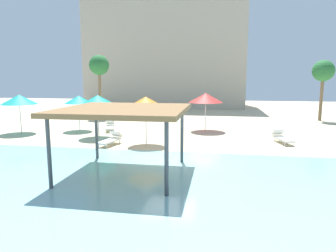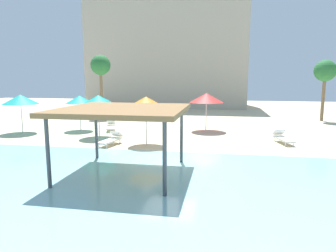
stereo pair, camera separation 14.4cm
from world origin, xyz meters
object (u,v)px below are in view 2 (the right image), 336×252
at_px(shade_pavilion, 123,111).
at_px(beach_umbrella_teal_1, 20,99).
at_px(beach_umbrella_teal_3, 80,100).
at_px(beach_umbrella_teal_4, 98,100).
at_px(beach_umbrella_red_5, 206,98).
at_px(palm_tree_2, 325,72).
at_px(lounge_chair_3, 111,126).
at_px(palm_tree_1, 101,67).
at_px(lounge_chair_0, 283,137).
at_px(beach_umbrella_orange_0, 146,102).
at_px(lounge_chair_2, 111,139).

xyz_separation_m(shade_pavilion, beach_umbrella_teal_1, (-10.09, 7.77, -0.18)).
xyz_separation_m(beach_umbrella_teal_1, beach_umbrella_teal_3, (3.59, 1.70, -0.08)).
height_order(beach_umbrella_teal_4, beach_umbrella_red_5, beach_umbrella_red_5).
bearing_deg(palm_tree_2, lounge_chair_3, -153.95).
relative_size(beach_umbrella_teal_1, beach_umbrella_teal_3, 1.05).
distance_m(shade_pavilion, palm_tree_1, 18.49).
bearing_deg(shade_pavilion, beach_umbrella_teal_3, 124.47).
distance_m(lounge_chair_0, lounge_chair_3, 11.87).
xyz_separation_m(beach_umbrella_orange_0, palm_tree_1, (-7.25, 11.06, 2.45)).
xyz_separation_m(beach_umbrella_teal_1, lounge_chair_3, (5.86, 1.91, -2.02)).
bearing_deg(palm_tree_2, beach_umbrella_red_5, -144.90).
distance_m(beach_umbrella_orange_0, lounge_chair_3, 5.97).
relative_size(beach_umbrella_teal_1, beach_umbrella_teal_4, 0.98).
bearing_deg(palm_tree_1, beach_umbrella_teal_4, -68.72).
xyz_separation_m(beach_umbrella_teal_3, lounge_chair_2, (4.05, -4.41, -1.94)).
height_order(beach_umbrella_orange_0, palm_tree_2, palm_tree_2).
height_order(beach_umbrella_orange_0, beach_umbrella_teal_4, beach_umbrella_orange_0).
xyz_separation_m(beach_umbrella_orange_0, lounge_chair_3, (-3.73, 4.13, -2.15)).
relative_size(beach_umbrella_teal_4, palm_tree_2, 0.51).
xyz_separation_m(shade_pavilion, palm_tree_1, (-7.74, 16.61, 2.40)).
relative_size(lounge_chair_0, palm_tree_2, 0.37).
relative_size(beach_umbrella_orange_0, beach_umbrella_red_5, 1.01).
relative_size(beach_umbrella_teal_1, lounge_chair_0, 1.36).
distance_m(beach_umbrella_teal_3, lounge_chair_0, 14.21).
bearing_deg(lounge_chair_3, beach_umbrella_teal_1, -89.77).
bearing_deg(lounge_chair_3, beach_umbrella_red_5, 82.21).
relative_size(beach_umbrella_teal_3, beach_umbrella_teal_4, 0.93).
height_order(lounge_chair_2, palm_tree_2, palm_tree_2).
bearing_deg(beach_umbrella_orange_0, beach_umbrella_teal_1, 167.00).
distance_m(shade_pavilion, lounge_chair_3, 10.79).
height_order(shade_pavilion, lounge_chair_2, shade_pavilion).
height_order(beach_umbrella_teal_3, lounge_chair_2, beach_umbrella_teal_3).
distance_m(lounge_chair_2, palm_tree_1, 13.52).
relative_size(beach_umbrella_teal_4, palm_tree_1, 0.46).
xyz_separation_m(lounge_chair_0, palm_tree_2, (5.34, 10.65, 4.04)).
bearing_deg(beach_umbrella_teal_1, lounge_chair_0, -1.44).
xyz_separation_m(lounge_chair_0, palm_tree_1, (-15.16, 9.28, 4.60)).
relative_size(lounge_chair_2, palm_tree_1, 0.33).
bearing_deg(beach_umbrella_teal_1, beach_umbrella_red_5, 13.78).
distance_m(beach_umbrella_red_5, lounge_chair_3, 7.31).
distance_m(beach_umbrella_teal_3, lounge_chair_3, 3.00).
bearing_deg(lounge_chair_2, shade_pavilion, 37.65).
bearing_deg(beach_umbrella_teal_3, shade_pavilion, -55.53).
distance_m(beach_umbrella_red_5, lounge_chair_0, 6.28).
xyz_separation_m(beach_umbrella_red_5, lounge_chair_3, (-6.90, -1.22, -2.08)).
relative_size(shade_pavilion, beach_umbrella_red_5, 1.73).
height_order(beach_umbrella_teal_1, lounge_chair_3, beach_umbrella_teal_1).
relative_size(shade_pavilion, palm_tree_2, 0.88).
bearing_deg(beach_umbrella_teal_3, beach_umbrella_red_5, 8.88).
bearing_deg(lounge_chair_2, beach_umbrella_red_5, 150.47).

